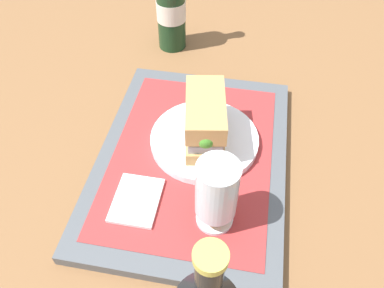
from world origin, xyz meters
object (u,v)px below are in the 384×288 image
(beer_glass, at_px, (217,193))
(second_bottle, at_px, (171,4))
(plate, at_px, (204,139))
(sandwich, at_px, (205,121))

(beer_glass, xyz_separation_m, second_bottle, (-0.46, -0.17, 0.01))
(plate, bearing_deg, second_bottle, -158.00)
(plate, relative_size, beer_glass, 1.52)
(plate, xyz_separation_m, sandwich, (0.00, 0.00, 0.05))
(beer_glass, bearing_deg, second_bottle, -160.31)
(plate, bearing_deg, beer_glass, 14.72)
(sandwich, xyz_separation_m, beer_glass, (0.15, 0.04, 0.01))
(plate, distance_m, second_bottle, 0.35)
(plate, relative_size, second_bottle, 0.71)
(beer_glass, bearing_deg, plate, -165.28)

